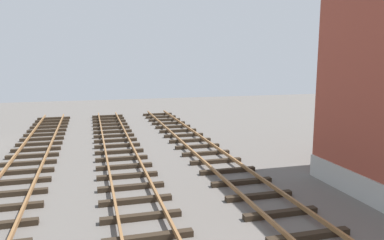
{
  "coord_description": "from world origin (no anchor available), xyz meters",
  "views": [
    {
      "loc": [
        -4.92,
        -5.18,
        4.9
      ],
      "look_at": [
        -0.59,
        10.45,
        2.19
      ],
      "focal_mm": 34.63,
      "sensor_mm": 36.0,
      "label": 1
    }
  ],
  "objects": []
}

